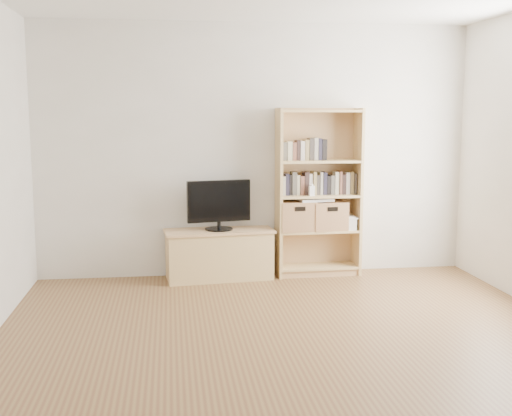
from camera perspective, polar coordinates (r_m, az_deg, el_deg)
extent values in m
cube|color=brown|center=(4.53, 4.26, -13.47)|extent=(4.50, 5.00, 0.01)
cube|color=beige|center=(6.68, -0.06, 5.11)|extent=(4.50, 0.02, 2.60)
cube|color=beige|center=(1.88, 20.66, -4.14)|extent=(4.50, 0.02, 2.60)
cube|color=tan|center=(6.59, -3.29, -4.24)|extent=(1.10, 0.50, 0.49)
cube|color=tan|center=(6.69, 5.58, 1.37)|extent=(0.88, 0.33, 1.74)
cube|color=black|center=(6.50, -3.32, 0.25)|extent=(0.65, 0.17, 0.51)
cube|color=gray|center=(6.69, 5.55, 2.18)|extent=(0.84, 0.21, 0.22)
cube|color=gray|center=(6.62, 3.96, 5.06)|extent=(0.35, 0.13, 0.18)
cube|color=white|center=(6.57, 4.97, 1.52)|extent=(0.06, 0.04, 0.10)
cube|color=olive|center=(6.66, 3.62, -0.67)|extent=(0.38, 0.32, 0.30)
cube|color=olive|center=(6.74, 6.43, -0.64)|extent=(0.38, 0.32, 0.29)
cube|color=white|center=(6.67, 5.24, 0.76)|extent=(0.37, 0.28, 0.03)
cube|color=silver|center=(6.81, 7.99, -1.33)|extent=(0.20, 0.27, 0.12)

